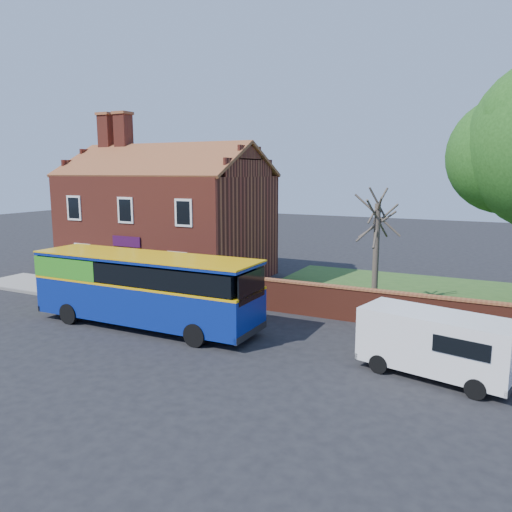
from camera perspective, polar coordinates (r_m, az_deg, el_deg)
The scene contains 9 objects.
ground at distance 20.42m, azimuth -13.05°, elevation -10.04°, with size 120.00×120.00×0.00m, color black.
pavement at distance 29.00m, azimuth -16.56°, elevation -4.18°, with size 18.00×3.50×0.12m, color gray.
kerb at distance 27.79m, azimuth -19.02°, elevation -4.89°, with size 18.00×0.15×0.14m, color slate.
grass_strip at distance 28.55m, azimuth 26.96°, elevation -5.15°, with size 26.00×12.00×0.04m, color #426B28.
shop_building at distance 32.81m, azimuth -10.03°, elevation 3.59°, with size 12.30×8.13×10.50m.
boundary_wall at distance 22.54m, azimuth 27.16°, elevation -6.83°, with size 22.00×0.38×1.60m.
bus at distance 22.61m, azimuth -13.22°, elevation -3.31°, with size 10.55×2.77×3.21m.
van_near at distance 17.82m, azimuth 19.95°, elevation -9.21°, with size 5.23×3.00×2.16m.
bare_tree at distance 25.37m, azimuth 13.56°, elevation 0.64°, with size 2.15×2.56×5.73m.
Camera 1 is at (12.40, -14.73, 6.79)m, focal length 35.00 mm.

